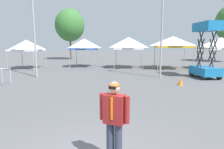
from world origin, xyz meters
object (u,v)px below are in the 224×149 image
(traffic_cone_lot_center, at_px, (180,82))
(canopy_tent_far_left, at_px, (26,45))
(light_pole_opposite_side, at_px, (33,8))
(person_foreground, at_px, (114,118))
(canopy_tent_right_of_center, at_px, (129,43))
(light_pole_near_lift, at_px, (162,20))
(canopy_tent_behind_center, at_px, (173,42))
(canopy_tent_center, at_px, (84,44))
(canopy_tent_behind_left, at_px, (221,43))
(tree_behind_tents_left, at_px, (70,25))
(scissor_lift, at_px, (206,62))

(traffic_cone_lot_center, bearing_deg, canopy_tent_far_left, 149.99)
(light_pole_opposite_side, bearing_deg, person_foreground, -59.43)
(canopy_tent_right_of_center, xyz_separation_m, light_pole_near_lift, (2.17, -6.04, 1.66))
(canopy_tent_behind_center, relative_size, person_foreground, 2.06)
(canopy_tent_right_of_center, relative_size, light_pole_near_lift, 0.44)
(canopy_tent_behind_center, bearing_deg, canopy_tent_right_of_center, 173.11)
(canopy_tent_far_left, distance_m, light_pole_opposite_side, 6.67)
(canopy_tent_center, bearing_deg, traffic_cone_lot_center, -50.96)
(canopy_tent_behind_center, bearing_deg, light_pole_near_lift, -113.04)
(canopy_tent_right_of_center, xyz_separation_m, traffic_cone_lot_center, (2.87, -8.79, -2.42))
(light_pole_near_lift, bearing_deg, canopy_tent_behind_center, 66.96)
(person_foreground, height_order, light_pole_opposite_side, light_pole_opposite_side)
(canopy_tent_behind_left, distance_m, tree_behind_tents_left, 22.47)
(scissor_lift, bearing_deg, traffic_cone_lot_center, -133.78)
(canopy_tent_behind_left, bearing_deg, light_pole_opposite_side, -162.49)
(tree_behind_tents_left, bearing_deg, canopy_tent_behind_center, -41.43)
(canopy_tent_center, xyz_separation_m, light_pole_opposite_side, (-2.48, -6.98, 2.63))
(light_pole_near_lift, distance_m, light_pole_opposite_side, 9.61)
(canopy_tent_far_left, distance_m, scissor_lift, 16.96)
(canopy_tent_right_of_center, height_order, tree_behind_tents_left, tree_behind_tents_left)
(canopy_tent_center, bearing_deg, canopy_tent_behind_center, -8.27)
(person_foreground, height_order, light_pole_near_lift, light_pole_near_lift)
(canopy_tent_far_left, bearing_deg, person_foreground, -58.99)
(canopy_tent_behind_center, distance_m, light_pole_opposite_side, 13.39)
(canopy_tent_center, xyz_separation_m, scissor_lift, (10.48, -6.82, -1.31))
(scissor_lift, xyz_separation_m, person_foreground, (-6.58, -10.95, -0.21))
(person_foreground, xyz_separation_m, traffic_cone_lot_center, (3.90, 8.15, -0.80))
(canopy_tent_center, xyz_separation_m, canopy_tent_behind_left, (14.06, -1.76, 0.07))
(light_pole_near_lift, bearing_deg, scissor_lift, 0.77)
(canopy_tent_far_left, bearing_deg, light_pole_near_lift, -21.51)
(canopy_tent_far_left, xyz_separation_m, canopy_tent_center, (5.69, 1.83, 0.13))
(canopy_tent_far_left, distance_m, canopy_tent_right_of_center, 10.67)
(canopy_tent_center, relative_size, tree_behind_tents_left, 0.38)
(canopy_tent_behind_center, bearing_deg, canopy_tent_center, 171.73)
(canopy_tent_behind_left, relative_size, person_foreground, 1.89)
(canopy_tent_center, bearing_deg, light_pole_opposite_side, -109.54)
(light_pole_opposite_side, bearing_deg, canopy_tent_far_left, 121.93)
(light_pole_near_lift, height_order, light_pole_opposite_side, light_pole_opposite_side)
(canopy_tent_far_left, relative_size, person_foreground, 1.69)
(light_pole_opposite_side, relative_size, tree_behind_tents_left, 1.11)
(canopy_tent_behind_left, height_order, scissor_lift, scissor_lift)
(person_foreground, distance_m, light_pole_opposite_side, 13.20)
(canopy_tent_center, bearing_deg, canopy_tent_right_of_center, -9.52)
(canopy_tent_behind_left, relative_size, light_pole_near_lift, 0.45)
(canopy_tent_far_left, bearing_deg, canopy_tent_center, 17.83)
(scissor_lift, relative_size, tree_behind_tents_left, 0.50)
(tree_behind_tents_left, bearing_deg, scissor_lift, -49.92)
(canopy_tent_center, distance_m, canopy_tent_behind_center, 9.54)
(canopy_tent_center, bearing_deg, canopy_tent_behind_left, -7.14)
(canopy_tent_right_of_center, xyz_separation_m, tree_behind_tents_left, (-9.26, 11.61, 3.02))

